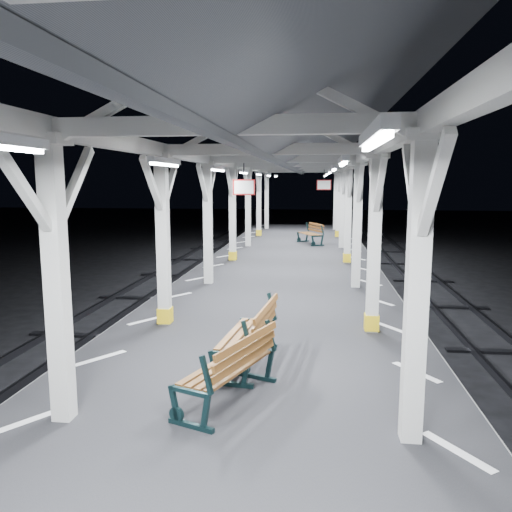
# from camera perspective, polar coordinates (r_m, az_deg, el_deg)

# --- Properties ---
(ground) EXTENTS (120.00, 120.00, 0.00)m
(ground) POSITION_cam_1_polar(r_m,az_deg,el_deg) (8.27, -0.40, -18.84)
(ground) COLOR black
(ground) RESTS_ON ground
(platform) EXTENTS (6.00, 50.00, 1.00)m
(platform) POSITION_cam_1_polar(r_m,az_deg,el_deg) (8.05, -0.41, -15.68)
(platform) COLOR black
(platform) RESTS_ON ground
(hazard_stripes_left) EXTENTS (1.00, 48.00, 0.01)m
(hazard_stripes_left) POSITION_cam_1_polar(r_m,az_deg,el_deg) (8.50, -17.34, -11.07)
(hazard_stripes_left) COLOR silver
(hazard_stripes_left) RESTS_ON platform
(hazard_stripes_right) EXTENTS (1.00, 48.00, 0.01)m
(hazard_stripes_right) POSITION_cam_1_polar(r_m,az_deg,el_deg) (7.94, 17.86, -12.52)
(hazard_stripes_right) COLOR silver
(hazard_stripes_right) RESTS_ON platform
(canopy) EXTENTS (5.40, 49.00, 4.65)m
(canopy) POSITION_cam_1_polar(r_m,az_deg,el_deg) (7.36, -0.46, 14.44)
(canopy) COLOR beige
(canopy) RESTS_ON platform
(bench_near) EXTENTS (1.16, 1.79, 0.91)m
(bench_near) POSITION_cam_1_polar(r_m,az_deg,el_deg) (6.47, -2.57, -12.46)
(bench_near) COLOR black
(bench_near) RESTS_ON platform
(bench_mid) EXTENTS (0.85, 1.84, 0.97)m
(bench_mid) POSITION_cam_1_polar(r_m,az_deg,el_deg) (7.69, -0.40, -8.75)
(bench_mid) COLOR black
(bench_mid) RESTS_ON platform
(bench_far) EXTENTS (1.26, 1.79, 0.91)m
(bench_far) POSITION_cam_1_polar(r_m,az_deg,el_deg) (22.56, 6.43, 2.63)
(bench_far) COLOR black
(bench_far) RESTS_ON platform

